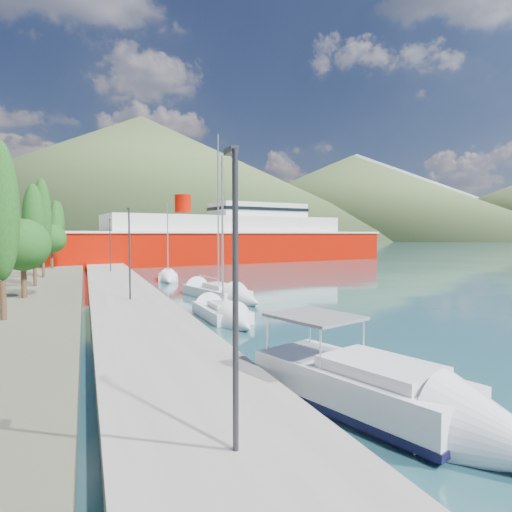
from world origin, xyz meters
name	(u,v)px	position (x,y,z in m)	size (l,w,h in m)	color
ground	(126,251)	(0.00, 120.00, 0.00)	(1400.00, 1400.00, 0.00)	#224B53
quay	(117,285)	(-9.00, 26.00, 0.40)	(5.00, 88.00, 0.80)	gray
hills_far	(191,185)	(138.59, 618.73, 77.39)	(1480.00, 900.00, 180.00)	gray
hills_near	(210,186)	(98.04, 372.50, 49.18)	(1010.00, 520.00, 115.00)	#44582F
tree_row	(41,228)	(-15.68, 31.73, 5.69)	(3.71, 65.13, 10.41)	#47301E
lamp_posts	(129,250)	(-9.00, 14.45, 4.08)	(0.15, 44.47, 6.06)	#2D2D33
motor_cruiser	(404,407)	(-3.93, -6.36, 0.54)	(5.07, 9.20, 3.26)	black
sailboat_near	(231,318)	(-3.99, 7.97, 0.29)	(2.36, 7.47, 10.67)	silver
sailboat_mid	(231,296)	(-1.39, 15.70, 0.33)	(4.64, 10.05, 14.00)	silver
sailboat_far	(168,279)	(-3.41, 30.95, 0.27)	(3.13, 6.66, 9.41)	silver
ferry	(229,241)	(12.88, 59.17, 3.78)	(63.86, 21.92, 12.44)	#A30C00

